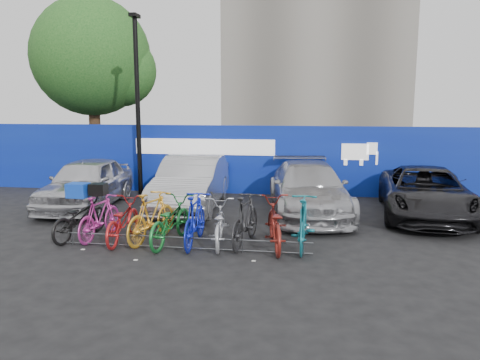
% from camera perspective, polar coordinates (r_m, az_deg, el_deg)
% --- Properties ---
extents(ground, '(100.00, 100.00, 0.00)m').
position_cam_1_polar(ground, '(10.98, -6.03, -7.52)').
color(ground, black).
rests_on(ground, ground).
extents(hoarding, '(22.00, 0.18, 2.40)m').
position_cam_1_polar(hoarding, '(16.50, -0.89, 2.52)').
color(hoarding, '#0B1E97').
rests_on(hoarding, ground).
extents(tree, '(5.40, 5.20, 7.80)m').
position_cam_1_polar(tree, '(22.39, -17.04, 13.84)').
color(tree, '#382314').
rests_on(tree, ground).
extents(lamppost, '(0.25, 0.50, 6.11)m').
position_cam_1_polar(lamppost, '(16.63, -12.38, 9.50)').
color(lamppost, black).
rests_on(lamppost, ground).
extents(bike_rack, '(5.60, 0.03, 0.30)m').
position_cam_1_polar(bike_rack, '(10.38, -6.87, -7.61)').
color(bike_rack, '#595B60').
rests_on(bike_rack, ground).
extents(car_0, '(2.07, 4.59, 1.53)m').
position_cam_1_polar(car_0, '(15.02, -18.19, -0.34)').
color(car_0, silver).
rests_on(car_0, ground).
extents(car_1, '(1.89, 4.88, 1.58)m').
position_cam_1_polar(car_1, '(14.21, -5.94, -0.34)').
color(car_1, '#B0B1B5').
rests_on(car_1, ground).
extents(car_2, '(2.73, 5.31, 1.47)m').
position_cam_1_polar(car_2, '(13.62, 8.34, -1.05)').
color(car_2, '#ADAEB2').
rests_on(car_2, ground).
extents(car_3, '(2.77, 5.21, 1.39)m').
position_cam_1_polar(car_3, '(14.10, 21.68, -1.44)').
color(car_3, black).
rests_on(car_3, ground).
extents(bike_0, '(1.04, 1.98, 0.99)m').
position_cam_1_polar(bike_0, '(11.72, -18.95, -4.38)').
color(bike_0, black).
rests_on(bike_0, ground).
extents(bike_1, '(0.71, 1.81, 1.06)m').
position_cam_1_polar(bike_1, '(11.53, -16.74, -4.33)').
color(bike_1, '#C53198').
rests_on(bike_1, ground).
extents(bike_2, '(0.70, 1.92, 1.00)m').
position_cam_1_polar(bike_2, '(11.16, -14.14, -4.81)').
color(bike_2, '#B31B1D').
rests_on(bike_2, ground).
extents(bike_3, '(1.01, 2.02, 1.17)m').
position_cam_1_polar(bike_3, '(11.02, -10.71, -4.42)').
color(bike_3, gold).
rests_on(bike_3, ground).
extents(bike_4, '(0.99, 2.12, 1.07)m').
position_cam_1_polar(bike_4, '(10.75, -8.51, -4.98)').
color(bike_4, '#18732C').
rests_on(bike_4, ground).
extents(bike_5, '(0.59, 1.98, 1.19)m').
position_cam_1_polar(bike_5, '(10.58, -5.52, -4.83)').
color(bike_5, '#111FB9').
rests_on(bike_5, ground).
extents(bike_6, '(0.91, 1.96, 0.99)m').
position_cam_1_polar(bike_6, '(10.57, -2.62, -5.35)').
color(bike_6, '#AEB0B7').
rests_on(bike_6, ground).
extents(bike_7, '(0.84, 2.01, 1.17)m').
position_cam_1_polar(bike_7, '(10.54, 0.64, -4.89)').
color(bike_7, '#232325').
rests_on(bike_7, ground).
extents(bike_8, '(1.08, 2.19, 1.10)m').
position_cam_1_polar(bike_8, '(10.39, 4.19, -5.31)').
color(bike_8, maroon).
rests_on(bike_8, ground).
extents(bike_9, '(0.62, 1.99, 1.18)m').
position_cam_1_polar(bike_9, '(10.37, 7.70, -5.17)').
color(bike_9, '#156E7D').
rests_on(bike_9, ground).
extents(cargo_crate, '(0.48, 0.38, 0.33)m').
position_cam_1_polar(cargo_crate, '(11.59, -19.13, -1.19)').
color(cargo_crate, '#103EBD').
rests_on(cargo_crate, bike_0).
extents(cargo_topcase, '(0.37, 0.34, 0.27)m').
position_cam_1_polar(cargo_topcase, '(11.39, -16.89, -1.08)').
color(cargo_topcase, black).
rests_on(cargo_topcase, bike_1).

